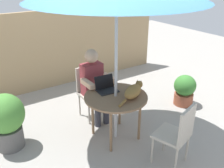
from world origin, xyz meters
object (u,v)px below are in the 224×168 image
person_seated (94,82)px  potted_plant_by_chair (6,119)px  cat (134,91)px  chair_occupied (90,88)px  laptop (106,86)px  patio_table (116,100)px  chair_empty (178,132)px  potted_plant_near_fence (184,89)px

person_seated → potted_plant_by_chair: 1.43m
cat → potted_plant_by_chair: 1.84m
chair_occupied → laptop: bearing=-92.0°
chair_occupied → person_seated: 0.23m
patio_table → potted_plant_by_chair: potted_plant_by_chair is taller
patio_table → chair_empty: size_ratio=1.04×
laptop → potted_plant_near_fence: 1.75m
laptop → potted_plant_by_chair: 1.49m
person_seated → chair_empty: bearing=-79.1°
chair_empty → cat: bearing=96.8°
patio_table → potted_plant_near_fence: size_ratio=1.57×
chair_occupied → laptop: (-0.02, -0.54, 0.25)m
chair_empty → potted_plant_near_fence: chair_empty is taller
chair_empty → laptop: 1.26m
chair_occupied → potted_plant_by_chair: bearing=-174.6°
patio_table → person_seated: (-0.00, 0.63, 0.05)m
potted_plant_near_fence → potted_plant_by_chair: 3.13m
laptop → chair_occupied: bearing=88.0°
patio_table → chair_occupied: (0.00, 0.78, -0.12)m
patio_table → chair_empty: bearing=-72.3°
potted_plant_by_chair → chair_empty: bearing=-43.0°
chair_empty → potted_plant_near_fence: 1.76m
patio_table → person_seated: 0.63m
laptop → chair_empty: bearing=-74.9°
chair_empty → person_seated: person_seated is taller
chair_occupied → laptop: 0.60m
cat → potted_plant_near_fence: cat is taller
potted_plant_by_chair → laptop: bearing=-16.3°
person_seated → potted_plant_near_fence: 1.78m
chair_empty → chair_occupied: bearing=99.9°
chair_empty → laptop: (-0.32, 1.19, 0.25)m
potted_plant_near_fence → chair_empty: bearing=-141.5°
patio_table → cat: (0.21, -0.15, 0.15)m
laptop → cat: laptop is taller
person_seated → laptop: 0.39m
person_seated → potted_plant_by_chair: (-1.42, 0.02, -0.23)m
patio_table → cat: 0.30m
person_seated → potted_plant_by_chair: size_ratio=1.46×
potted_plant_near_fence → laptop: bearing=176.5°
chair_occupied → chair_empty: size_ratio=1.00×
potted_plant_near_fence → cat: bearing=-168.9°
chair_empty → potted_plant_by_chair: bearing=137.0°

